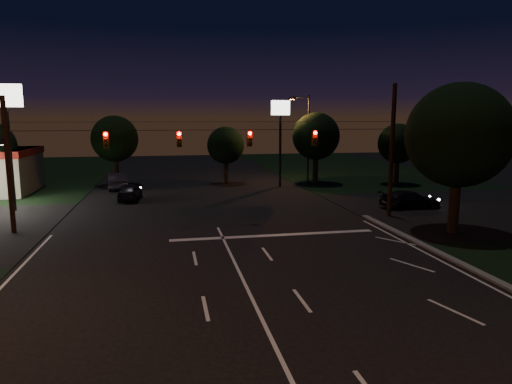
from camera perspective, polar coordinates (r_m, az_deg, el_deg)
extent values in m
plane|color=black|center=(15.41, 1.31, -16.71)|extent=(140.00, 140.00, 0.00)
cube|color=black|center=(38.04, 26.33, -1.92)|extent=(20.00, 16.00, 0.02)
cube|color=silver|center=(26.61, 2.28, -5.42)|extent=(12.00, 0.50, 0.01)
cylinder|color=black|center=(32.93, 16.25, -2.93)|extent=(0.30, 0.30, 9.00)
cylinder|color=black|center=(30.66, -27.98, -4.55)|extent=(0.28, 0.28, 8.00)
cylinder|color=black|center=(28.69, -5.18, 7.74)|extent=(24.00, 0.03, 0.03)
cylinder|color=black|center=(28.68, -5.20, 8.73)|extent=(24.00, 0.02, 0.02)
cube|color=#3F3307|center=(28.77, -18.23, 6.22)|extent=(0.32, 0.26, 1.00)
sphere|color=#FF0705|center=(28.59, -18.30, 6.86)|extent=(0.22, 0.22, 0.22)
sphere|color=black|center=(28.61, -18.27, 6.20)|extent=(0.20, 0.20, 0.20)
sphere|color=black|center=(28.62, -18.23, 5.54)|extent=(0.20, 0.20, 0.20)
cube|color=#3F3307|center=(28.56, -9.59, 6.54)|extent=(0.32, 0.26, 1.00)
sphere|color=#FF0705|center=(28.39, -9.59, 7.19)|extent=(0.22, 0.22, 0.22)
sphere|color=black|center=(28.40, -9.58, 6.52)|extent=(0.20, 0.20, 0.20)
sphere|color=black|center=(28.42, -9.56, 5.86)|extent=(0.20, 0.20, 0.20)
cube|color=#3F3307|center=(29.03, -0.81, 6.70)|extent=(0.32, 0.26, 1.00)
sphere|color=#FF0705|center=(28.85, -0.76, 7.34)|extent=(0.22, 0.22, 0.22)
sphere|color=black|center=(28.87, -0.76, 6.69)|extent=(0.20, 0.20, 0.20)
sphere|color=black|center=(28.88, -0.75, 6.04)|extent=(0.20, 0.20, 0.20)
cube|color=#3F3307|center=(30.10, 7.32, 6.72)|extent=(0.32, 0.26, 1.00)
sphere|color=#FF0705|center=(29.93, 7.43, 7.34)|extent=(0.22, 0.22, 0.22)
sphere|color=black|center=(29.94, 7.42, 6.71)|extent=(0.20, 0.20, 0.20)
sphere|color=black|center=(29.96, 7.41, 6.08)|extent=(0.20, 0.20, 0.20)
cylinder|color=black|center=(37.30, -28.31, 3.55)|extent=(0.24, 0.24, 7.50)
cube|color=white|center=(37.22, -28.86, 10.53)|extent=(2.20, 0.30, 1.60)
cylinder|color=black|center=(45.01, 3.04, 5.12)|extent=(0.24, 0.24, 7.00)
cube|color=white|center=(44.91, 3.08, 10.47)|extent=(1.80, 0.30, 1.40)
cylinder|color=black|center=(47.83, 6.55, 6.52)|extent=(0.20, 0.20, 9.00)
cylinder|color=black|center=(47.56, 5.59, 11.70)|extent=(1.80, 0.12, 0.12)
cube|color=black|center=(47.31, 4.53, 11.61)|extent=(0.60, 0.35, 0.22)
cube|color=#FF601E|center=(47.30, 4.52, 11.46)|extent=(0.45, 0.25, 0.04)
cylinder|color=black|center=(29.13, 23.57, -0.89)|extent=(0.60, 0.60, 4.00)
sphere|color=black|center=(28.76, 24.05, 6.50)|extent=(6.00, 6.00, 6.00)
sphere|color=black|center=(29.48, 24.48, 6.17)|extent=(4.50, 4.50, 4.50)
sphere|color=black|center=(28.67, 22.70, 6.31)|extent=(4.20, 4.20, 4.20)
cylinder|color=black|center=(48.06, -17.08, 2.74)|extent=(0.52, 0.52, 3.25)
sphere|color=black|center=(47.83, -17.25, 6.38)|extent=(4.60, 4.60, 4.60)
sphere|color=black|center=(48.13, -16.65, 6.26)|extent=(3.45, 3.45, 3.45)
sphere|color=black|center=(48.11, -17.76, 6.25)|extent=(3.22, 3.22, 3.22)
cylinder|color=black|center=(47.22, -3.78, 2.72)|extent=(0.47, 0.47, 2.75)
sphere|color=black|center=(46.99, -3.81, 5.85)|extent=(3.80, 3.80, 3.80)
sphere|color=black|center=(47.33, -3.40, 5.74)|extent=(2.85, 2.85, 2.85)
sphere|color=black|center=(47.14, -4.30, 5.75)|extent=(2.66, 2.66, 2.66)
cylinder|color=black|center=(47.26, 7.44, 3.06)|extent=(0.53, 0.53, 3.40)
sphere|color=black|center=(47.02, 7.52, 6.94)|extent=(4.80, 4.80, 4.80)
sphere|color=black|center=(47.52, 7.93, 6.78)|extent=(3.60, 3.60, 3.60)
sphere|color=black|center=(47.10, 6.86, 6.82)|extent=(3.36, 3.36, 3.36)
cylinder|color=black|center=(48.64, 17.17, 2.61)|extent=(0.48, 0.48, 2.90)
sphere|color=black|center=(48.42, 17.32, 5.81)|extent=(4.00, 4.00, 4.00)
sphere|color=black|center=(48.88, 17.56, 5.69)|extent=(3.00, 3.00, 3.00)
sphere|color=black|center=(48.41, 16.79, 5.73)|extent=(2.80, 2.80, 2.80)
imported|color=black|center=(39.06, -15.48, 0.04)|extent=(1.98, 4.28, 1.42)
imported|color=black|center=(45.49, -17.01, 1.32)|extent=(2.36, 4.91, 1.55)
imported|color=black|center=(36.16, 18.71, -0.91)|extent=(4.61, 1.91, 1.33)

